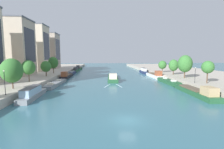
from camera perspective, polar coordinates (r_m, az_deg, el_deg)
ground_plane at (r=24.12m, az=5.51°, el=-15.90°), size 400.00×400.00×0.00m
quay_left at (r=85.26m, az=-28.14°, el=0.09°), size 36.00×170.00×1.70m
quay_right at (r=88.48m, az=25.43°, el=0.43°), size 36.00×170.00×1.70m
barge_midriver at (r=64.30m, az=0.30°, el=-0.93°), size 4.92×22.25×2.97m
wake_behind_barge at (r=50.50m, az=0.42°, el=-3.99°), size 5.59×6.06×0.03m
moored_boat_left_gap_after at (r=39.51m, az=-26.53°, el=-6.04°), size 2.77×12.46×2.60m
moored_boat_left_second at (r=54.48m, az=-19.46°, el=-3.04°), size 3.26×16.96×2.12m
moored_boat_left_midway at (r=71.49m, az=-15.87°, el=-0.44°), size 3.09×14.27×3.03m
moored_boat_left_end at (r=86.67m, az=-13.82°, el=0.60°), size 1.95×10.84×2.27m
moored_boat_left_downstream at (r=98.01m, az=-12.72°, el=1.62°), size 2.14×11.24×2.85m
moored_boat_left_lone at (r=112.36m, az=-11.67°, el=2.13°), size 2.68×13.96×3.33m
moored_boat_right_end at (r=43.32m, az=27.81°, el=-5.35°), size 3.47×17.00×2.87m
moored_boat_right_far at (r=58.25m, az=19.39°, el=-2.32°), size 2.89×14.03×2.35m
moored_boat_right_lone at (r=73.00m, az=14.97°, el=-0.20°), size 3.13×15.70×3.27m
moored_boat_right_midway at (r=89.01m, az=11.11°, el=1.23°), size 1.96×11.07×3.02m
tree_left_second at (r=43.48m, az=-32.12°, el=1.17°), size 4.79×4.79×7.02m
tree_left_far at (r=53.30m, az=-27.61°, el=2.25°), size 3.85×3.85×6.38m
tree_left_past_mid at (r=65.02m, az=-22.49°, el=2.66°), size 3.75×3.75×5.80m
tree_left_third at (r=75.14m, az=-20.22°, el=3.99°), size 4.25×4.25×7.31m
tree_right_nearest at (r=51.76m, az=30.97°, el=2.25°), size 3.29×3.29×6.28m
tree_right_midway at (r=60.64m, az=24.59°, el=3.50°), size 4.79×4.79×7.92m
tree_right_distant at (r=70.33m, az=21.07°, el=3.08°), size 3.86×3.86×6.24m
tree_right_second at (r=79.48m, az=17.53°, el=3.31°), size 3.78×3.78×5.50m
lamppost_left_bank at (r=37.22m, az=-33.92°, el=-2.09°), size 0.28×0.28×4.83m
lamppost_right_bank at (r=51.40m, az=27.51°, el=0.08°), size 0.28×0.28×4.39m
building_left_tall at (r=73.29m, az=-32.15°, el=8.15°), size 14.37×11.40×21.73m
building_left_corner at (r=92.30m, az=-25.89°, el=8.46°), size 12.73×10.64×23.43m
building_left_far_end at (r=108.98m, az=-22.29°, el=7.77°), size 14.43×11.72×21.75m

